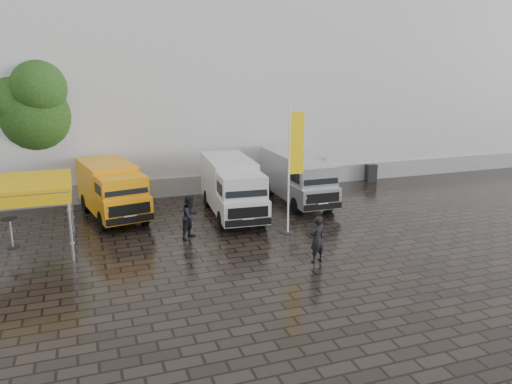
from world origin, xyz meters
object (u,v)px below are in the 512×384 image
van_white (232,189)px  van_silver (297,179)px  wheelie_bin (371,173)px  cocktail_table (11,233)px  canopy_tent (20,185)px  person_tent (191,217)px  van_yellow (112,191)px  person_front (317,239)px  flagpole (293,164)px

van_white → van_silver: bearing=20.2°
wheelie_bin → cocktail_table: bearing=-157.0°
van_silver → canopy_tent: size_ratio=1.64×
person_tent → canopy_tent: bearing=131.8°
cocktail_table → person_tent: (6.65, -1.15, 0.30)m
van_yellow → van_silver: bearing=-14.1°
wheelie_bin → person_tent: (-12.26, -6.31, 0.38)m
cocktail_table → canopy_tent: bearing=-41.7°
van_silver → person_tent: bearing=-150.6°
wheelie_bin → van_yellow: bearing=-163.2°
canopy_tent → van_white: bearing=11.2°
canopy_tent → person_tent: (6.10, -0.65, -1.62)m
van_white → person_tent: (-2.45, -2.34, -0.39)m
van_white → van_silver: van_white is taller
person_front → person_tent: 5.37m
van_silver → flagpole: size_ratio=1.10×
van_yellow → van_silver: 8.90m
van_yellow → wheelie_bin: van_yellow is taller
van_silver → wheelie_bin: 6.81m
cocktail_table → person_front: 11.49m
canopy_tent → wheelie_bin: canopy_tent is taller
van_white → flagpole: (1.63, -3.11, 1.62)m
van_silver → person_tent: size_ratio=3.23×
flagpole → wheelie_bin: size_ratio=5.13×
van_white → person_front: (1.19, -6.29, -0.43)m
canopy_tent → person_front: size_ratio=2.06×
canopy_tent → wheelie_bin: bearing=17.1°
canopy_tent → person_front: bearing=-25.3°
wheelie_bin → canopy_tent: bearing=-155.2°
van_yellow → van_white: van_white is taller
van_silver → canopy_tent: (-12.25, -2.73, 1.27)m
flagpole → van_yellow: bearing=145.6°
van_white → cocktail_table: size_ratio=5.07×
flagpole → person_front: (-0.44, -3.19, -2.06)m
wheelie_bin → person_tent: 13.79m
van_silver → cocktail_table: van_silver is taller
canopy_tent → wheelie_bin: size_ratio=3.44×
flagpole → cocktail_table: bearing=169.9°
flagpole → canopy_tent: bearing=172.1°
person_front → person_tent: bearing=-65.2°
van_yellow → person_front: van_yellow is taller
van_yellow → person_tent: size_ratio=2.97×
van_yellow → wheelie_bin: bearing=-1.7°
person_front → person_tent: person_tent is taller
flagpole → person_front: flagpole is taller
cocktail_table → van_silver: bearing=9.9°
person_front → van_silver: bearing=-126.8°
van_yellow → van_silver: van_silver is taller
person_front → person_tent: size_ratio=0.95×
van_silver → person_front: 7.77m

